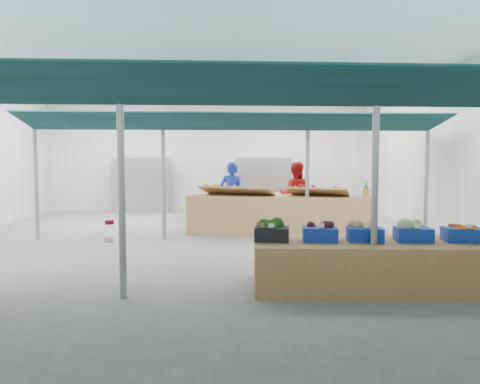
{
  "coord_description": "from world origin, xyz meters",
  "views": [
    {
      "loc": [
        0.3,
        -9.86,
        1.86
      ],
      "look_at": [
        0.74,
        -1.6,
        1.29
      ],
      "focal_mm": 32.0,
      "sensor_mm": 36.0,
      "label": 1
    }
  ],
  "objects": [
    {
      "name": "fruit_counter",
      "position": [
        1.91,
        1.01,
        0.5
      ],
      "size": [
        4.81,
        2.08,
        1.0
      ],
      "primitive_type": "cube",
      "rotation": [
        0.0,
        0.0,
        -0.21
      ],
      "color": "brown",
      "rests_on": "floor"
    },
    {
      "name": "floor",
      "position": [
        0.0,
        0.0,
        0.0
      ],
      "size": [
        13.0,
        13.0,
        0.0
      ],
      "primitive_type": "plane",
      "color": "#5E5E60",
      "rests_on": "ground"
    },
    {
      "name": "awnings",
      "position": [
        0.75,
        -1.75,
        2.78
      ],
      "size": [
        9.5,
        7.08,
        0.3
      ],
      "color": "#0A2D29",
      "rests_on": "pole_grid"
    },
    {
      "name": "crate_cabbage",
      "position": [
        3.16,
        -3.8,
        0.87
      ],
      "size": [
        0.55,
        0.44,
        0.35
      ],
      "rotation": [
        0.0,
        0.0,
        -0.15
      ],
      "color": "#0E2E9A",
      "rests_on": "veg_counter"
    },
    {
      "name": "apple_heap_red",
      "position": [
        2.81,
        0.7,
        1.17
      ],
      "size": [
        1.66,
        1.26,
        0.27
      ],
      "rotation": [
        0.0,
        0.0,
        -0.43
      ],
      "color": "#997247",
      "rests_on": "fruit_counter"
    },
    {
      "name": "crate_beets",
      "position": [
        1.8,
        -3.7,
        0.84
      ],
      "size": [
        0.55,
        0.44,
        0.29
      ],
      "rotation": [
        0.0,
        0.0,
        -0.15
      ],
      "color": "#0E2E9A",
      "rests_on": "veg_counter"
    },
    {
      "name": "vendor_right",
      "position": [
        2.51,
        2.11,
        0.94
      ],
      "size": [
        1.04,
        0.89,
        1.87
      ],
      "primitive_type": "imported",
      "rotation": [
        0.0,
        0.0,
        2.93
      ],
      "color": "#B41716",
      "rests_on": "floor"
    },
    {
      "name": "sparrow",
      "position": [
        0.93,
        -3.76,
        0.95
      ],
      "size": [
        0.12,
        0.09,
        0.11
      ],
      "rotation": [
        0.0,
        0.0,
        -0.15
      ],
      "color": "brown",
      "rests_on": "crate_broccoli"
    },
    {
      "name": "far_counter",
      "position": [
        1.59,
        4.35,
        0.41
      ],
      "size": [
        4.57,
        2.23,
        0.81
      ],
      "primitive_type": "cube",
      "rotation": [
        0.0,
        0.0,
        0.31
      ],
      "color": "brown",
      "rests_on": "floor"
    },
    {
      "name": "back_shelving_right",
      "position": [
        2.0,
        6.0,
        1.0
      ],
      "size": [
        2.0,
        0.5,
        2.0
      ],
      "primitive_type": "cube",
      "color": "#B23F33",
      "rests_on": "floor"
    },
    {
      "name": "crate_stack",
      "position": [
        3.53,
        -3.63,
        0.32
      ],
      "size": [
        0.54,
        0.39,
        0.63
      ],
      "primitive_type": "cube",
      "rotation": [
        0.0,
        0.0,
        0.04
      ],
      "color": "#0E2E9A",
      "rests_on": "floor"
    },
    {
      "name": "pineapple",
      "position": [
        3.96,
        0.46,
        1.18
      ],
      "size": [
        0.14,
        0.14,
        0.39
      ],
      "rotation": [
        0.0,
        0.0,
        -0.43
      ],
      "color": "#8C6019",
      "rests_on": "fruit_counter"
    },
    {
      "name": "hall",
      "position": [
        0.0,
        1.44,
        2.65
      ],
      "size": [
        13.0,
        13.0,
        13.0
      ],
      "color": "silver",
      "rests_on": "ground"
    },
    {
      "name": "apple_heap_yellow",
      "position": [
        0.79,
        1.14,
        1.17
      ],
      "size": [
        2.02,
        1.42,
        0.27
      ],
      "rotation": [
        0.0,
        0.0,
        -0.43
      ],
      "color": "#997247",
      "rests_on": "fruit_counter"
    },
    {
      "name": "crate_celeriac",
      "position": [
        2.46,
        -3.75,
        0.85
      ],
      "size": [
        0.55,
        0.44,
        0.31
      ],
      "rotation": [
        0.0,
        0.0,
        -0.15
      ],
      "color": "#0E2E9A",
      "rests_on": "veg_counter"
    },
    {
      "name": "crate_broccoli",
      "position": [
        1.1,
        -3.65,
        0.87
      ],
      "size": [
        0.55,
        0.44,
        0.35
      ],
      "rotation": [
        0.0,
        0.0,
        -0.15
      ],
      "color": "black",
      "rests_on": "veg_counter"
    },
    {
      "name": "pole_ribbon",
      "position": [
        -1.07,
        -4.39,
        1.08
      ],
      "size": [
        0.12,
        0.12,
        0.28
      ],
      "color": "#BA0C32",
      "rests_on": "pole_grid"
    },
    {
      "name": "vendor_left",
      "position": [
        0.71,
        2.11,
        0.94
      ],
      "size": [
        0.76,
        0.58,
        1.87
      ],
      "primitive_type": "imported",
      "rotation": [
        0.0,
        0.0,
        2.93
      ],
      "color": "#1A32AC",
      "rests_on": "floor"
    },
    {
      "name": "pole_grid",
      "position": [
        0.75,
        -1.75,
        1.81
      ],
      "size": [
        10.0,
        4.6,
        3.0
      ],
      "color": "gray",
      "rests_on": "floor"
    },
    {
      "name": "crate_carrots",
      "position": [
        3.87,
        -3.86,
        0.82
      ],
      "size": [
        0.55,
        0.44,
        0.29
      ],
      "rotation": [
        0.0,
        0.0,
        -0.15
      ],
      "color": "#0E2E9A",
      "rests_on": "veg_counter"
    },
    {
      "name": "back_shelving_left",
      "position": [
        -2.5,
        6.0,
        1.0
      ],
      "size": [
        2.0,
        0.5,
        2.0
      ],
      "primitive_type": "cube",
      "color": "#B23F33",
      "rests_on": "floor"
    },
    {
      "name": "veg_counter",
      "position": [
        2.66,
        -3.76,
        0.35
      ],
      "size": [
        3.72,
        1.48,
        0.71
      ],
      "primitive_type": "cube",
      "rotation": [
        0.0,
        0.0,
        -0.08
      ],
      "color": "brown",
      "rests_on": "floor"
    }
  ]
}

